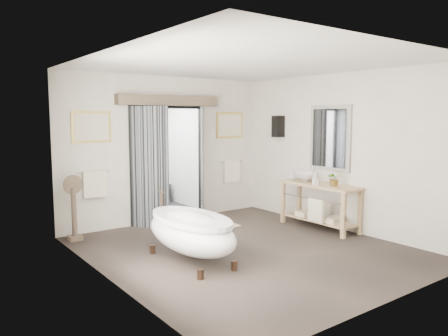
{
  "coord_description": "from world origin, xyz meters",
  "views": [
    {
      "loc": [
        -4.3,
        -5.2,
        2.08
      ],
      "look_at": [
        0.0,
        0.6,
        1.25
      ],
      "focal_mm": 35.0,
      "sensor_mm": 36.0,
      "label": 1
    }
  ],
  "objects_px": {
    "vanity": "(319,202)",
    "basin": "(305,177)",
    "clawfoot_tub": "(191,231)",
    "rug": "(204,227)"
  },
  "relations": [
    {
      "from": "clawfoot_tub",
      "to": "basin",
      "type": "xyz_separation_m",
      "value": [
        3.0,
        0.59,
        0.48
      ]
    },
    {
      "from": "vanity",
      "to": "basin",
      "type": "relative_size",
      "value": 3.39
    },
    {
      "from": "clawfoot_tub",
      "to": "rug",
      "type": "bearing_deg",
      "value": 50.59
    },
    {
      "from": "clawfoot_tub",
      "to": "rug",
      "type": "xyz_separation_m",
      "value": [
        1.28,
        1.56,
        -0.44
      ]
    },
    {
      "from": "clawfoot_tub",
      "to": "rug",
      "type": "height_order",
      "value": "clawfoot_tub"
    },
    {
      "from": "vanity",
      "to": "basin",
      "type": "height_order",
      "value": "basin"
    },
    {
      "from": "vanity",
      "to": "basin",
      "type": "bearing_deg",
      "value": 85.19
    },
    {
      "from": "vanity",
      "to": "rug",
      "type": "height_order",
      "value": "vanity"
    },
    {
      "from": "basin",
      "to": "rug",
      "type": "bearing_deg",
      "value": 130.21
    },
    {
      "from": "vanity",
      "to": "rug",
      "type": "relative_size",
      "value": 1.33
    }
  ]
}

